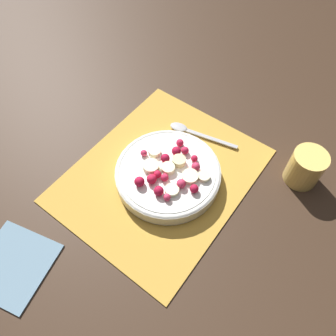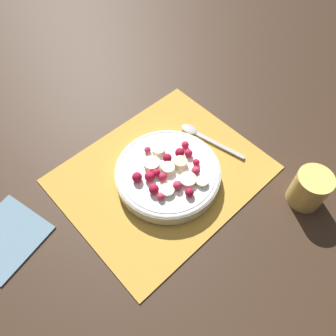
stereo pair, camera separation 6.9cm
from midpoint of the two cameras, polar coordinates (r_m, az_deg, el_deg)
The scene contains 6 objects.
ground_plane at distance 0.73m, azimuth 1.66°, elevation -1.32°, with size 3.00×3.00×0.00m, color #382619.
placemat at distance 0.73m, azimuth 1.67°, elevation -1.19°, with size 0.43×0.35×0.01m.
fruit_bowl at distance 0.70m, azimuth 2.81°, elevation -1.12°, with size 0.23×0.23×0.05m.
spoon at distance 0.80m, azimuth 7.95°, elevation 5.62°, with size 0.05×0.17×0.01m.
drinking_glass at distance 0.74m, azimuth 25.90°, elevation -3.48°, with size 0.07×0.07×0.08m.
napkin at distance 0.72m, azimuth -24.06°, elevation -11.13°, with size 0.17×0.17×0.01m.
Camera 2 is at (-0.26, -0.30, 0.62)m, focal length 35.00 mm.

